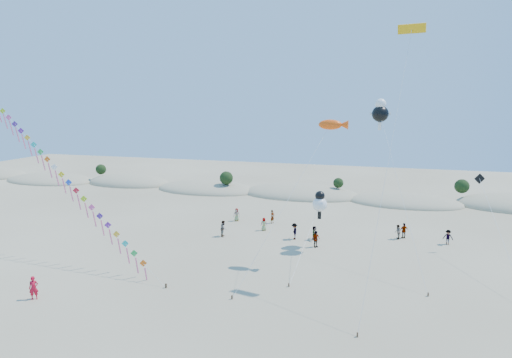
% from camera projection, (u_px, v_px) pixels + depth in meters
% --- Properties ---
extents(ground, '(160.00, 160.00, 0.00)m').
position_uv_depth(ground, '(167.00, 345.00, 26.29)').
color(ground, gray).
rests_on(ground, ground).
extents(dune_ridge, '(145.30, 11.49, 5.57)m').
position_uv_depth(dune_ridge, '(307.00, 195.00, 68.64)').
color(dune_ridge, gray).
rests_on(dune_ridge, ground).
extents(kite_train, '(26.92, 8.67, 17.39)m').
position_uv_depth(kite_train, '(52.00, 165.00, 41.06)').
color(kite_train, '#3F2D1E').
rests_on(kite_train, ground).
extents(fish_kite, '(7.50, 10.70, 13.23)m').
position_uv_depth(fish_kite, '(333.00, 125.00, 38.12)').
color(fish_kite, '#3F2D1E').
rests_on(fish_kite, ground).
extents(cartoon_kite_low, '(1.69, 11.58, 5.83)m').
position_uv_depth(cartoon_kite_low, '(320.00, 203.00, 43.75)').
color(cartoon_kite_low, '#3F2D1E').
rests_on(cartoon_kite_low, ground).
extents(cartoon_kite_high, '(5.31, 11.96, 15.11)m').
position_uv_depth(cartoon_kite_high, '(380.00, 112.00, 42.14)').
color(cartoon_kite_high, '#3F2D1E').
rests_on(cartoon_kite_high, ground).
extents(parafoil_kite, '(3.84, 11.37, 20.75)m').
position_uv_depth(parafoil_kite, '(411.00, 35.00, 33.01)').
color(parafoil_kite, '#3F2D1E').
rests_on(parafoil_kite, ground).
extents(dark_kite, '(1.69, 14.17, 7.82)m').
position_uv_depth(dark_kite, '(490.00, 205.00, 39.24)').
color(dark_kite, '#3F2D1E').
rests_on(dark_kite, ground).
extents(flyer_foreground, '(0.79, 0.73, 1.81)m').
position_uv_depth(flyer_foreground, '(34.00, 288.00, 32.29)').
color(flyer_foreground, red).
rests_on(flyer_foreground, ground).
extents(beachgoers, '(25.21, 8.25, 1.80)m').
position_uv_depth(beachgoers, '(316.00, 230.00, 47.33)').
color(beachgoers, slate).
rests_on(beachgoers, ground).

